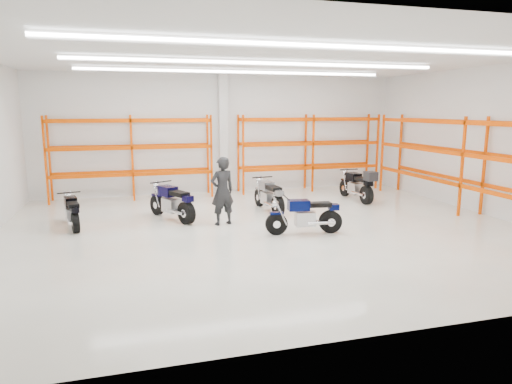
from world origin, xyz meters
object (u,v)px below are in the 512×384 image
object	(u,v)px
motorcycle_back_c	(269,196)
motorcycle_main	(307,216)
structural_column	(223,134)
standing_man	(222,191)
motorcycle_back_a	(72,213)
motorcycle_back_d	(358,186)
motorcycle_back_b	(173,203)

from	to	relation	value
motorcycle_back_c	motorcycle_main	bearing A→B (deg)	-86.29
structural_column	standing_man	bearing A→B (deg)	-102.00
motorcycle_main	standing_man	world-z (taller)	standing_man
motorcycle_back_a	motorcycle_back_c	xyz separation A→B (m)	(5.78, 0.50, 0.06)
motorcycle_back_c	motorcycle_back_d	world-z (taller)	motorcycle_back_d
motorcycle_back_a	motorcycle_back_c	distance (m)	5.81
motorcycle_main	motorcycle_back_b	distance (m)	4.05
motorcycle_back_d	structural_column	xyz separation A→B (m)	(-4.22, 2.95, 1.70)
motorcycle_back_c	structural_column	distance (m)	4.15
motorcycle_back_b	motorcycle_back_c	bearing A→B (deg)	6.07
motorcycle_back_c	standing_man	bearing A→B (deg)	-145.19
motorcycle_main	structural_column	xyz separation A→B (m)	(-0.89, 6.45, 1.78)
motorcycle_back_c	motorcycle_back_d	bearing A→B (deg)	11.99
motorcycle_main	standing_man	size ratio (longest dim) A/B	1.06
motorcycle_back_b	structural_column	world-z (taller)	structural_column
motorcycle_main	motorcycle_back_c	size ratio (longest dim) A/B	0.96
motorcycle_main	motorcycle_back_d	xyz separation A→B (m)	(3.33, 3.51, 0.08)
motorcycle_back_b	motorcycle_back_a	bearing A→B (deg)	-176.34
motorcycle_back_b	structural_column	bearing A→B (deg)	59.77
motorcycle_main	motorcycle_back_a	xyz separation A→B (m)	(-5.96, 2.27, -0.04)
motorcycle_back_b	structural_column	size ratio (longest dim) A/B	0.45
motorcycle_back_a	motorcycle_back_d	size ratio (longest dim) A/B	0.82
standing_man	structural_column	size ratio (longest dim) A/B	0.43
structural_column	motorcycle_back_d	bearing A→B (deg)	-34.95
motorcycle_back_c	structural_column	bearing A→B (deg)	100.92
motorcycle_back_d	motorcycle_back_c	bearing A→B (deg)	-168.01
standing_man	motorcycle_main	bearing A→B (deg)	127.14
motorcycle_back_b	standing_man	bearing A→B (deg)	-34.68
motorcycle_back_a	motorcycle_back_d	bearing A→B (deg)	7.62
standing_man	structural_column	bearing A→B (deg)	-116.27
motorcycle_back_c	standing_man	size ratio (longest dim) A/B	1.10
motorcycle_main	structural_column	size ratio (longest dim) A/B	0.45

